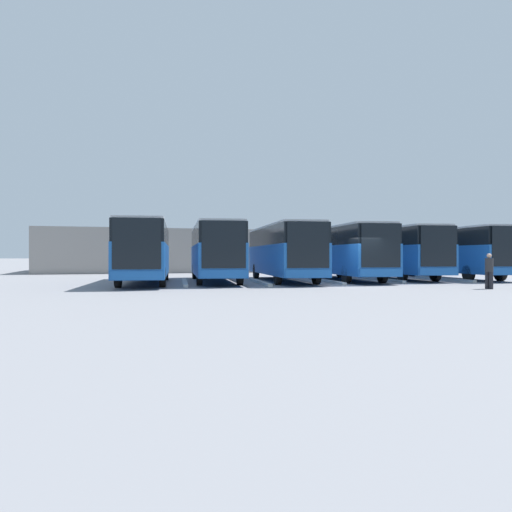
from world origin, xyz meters
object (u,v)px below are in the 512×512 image
object	(u,v)px
bus_0	(452,251)
bus_4	(215,250)
bus_1	(393,251)
bus_3	(283,250)
bus_5	(145,250)
bus_2	(343,251)
pedestrian	(489,270)

from	to	relation	value
bus_0	bus_4	xyz separation A→B (m)	(16.53, -0.45, 0.00)
bus_1	bus_3	xyz separation A→B (m)	(8.26, 0.95, 0.00)
bus_3	bus_4	distance (m)	4.18
bus_5	bus_0	bearing A→B (deg)	-171.80
bus_1	bus_2	xyz separation A→B (m)	(4.13, 0.82, 0.00)
bus_1	bus_2	distance (m)	4.21
bus_3	bus_0	bearing A→B (deg)	-171.51
bus_0	bus_1	bearing A→B (deg)	-2.94
bus_2	pedestrian	xyz separation A→B (m)	(-2.67, 9.75, -0.99)
bus_4	bus_0	bearing A→B (deg)	-173.90
bus_0	bus_4	size ratio (longest dim) A/B	1.00
bus_0	bus_5	distance (m)	20.66
bus_0	bus_2	xyz separation A→B (m)	(8.26, 0.05, 0.00)
bus_1	bus_3	distance (m)	8.32
bus_1	bus_4	xyz separation A→B (m)	(12.40, 0.32, 0.00)
bus_1	pedestrian	distance (m)	10.72
bus_1	bus_2	size ratio (longest dim) A/B	1.00
bus_1	bus_3	size ratio (longest dim) A/B	1.00
bus_3	bus_4	world-z (taller)	same
bus_0	bus_5	world-z (taller)	same
bus_2	bus_4	bearing A→B (deg)	4.22
bus_3	bus_5	world-z (taller)	same
bus_0	pedestrian	size ratio (longest dim) A/B	7.40
bus_2	bus_3	bearing A→B (deg)	9.48
bus_0	bus_3	size ratio (longest dim) A/B	1.00
bus_2	bus_3	size ratio (longest dim) A/B	1.00
bus_1	bus_5	xyz separation A→B (m)	(16.53, 0.97, 0.00)
bus_2	pedestrian	world-z (taller)	bus_2
bus_4	bus_3	bearing A→B (deg)	179.01
bus_0	bus_5	size ratio (longest dim) A/B	1.00
bus_2	bus_3	distance (m)	4.13
bus_4	bus_2	bearing A→B (deg)	-175.78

